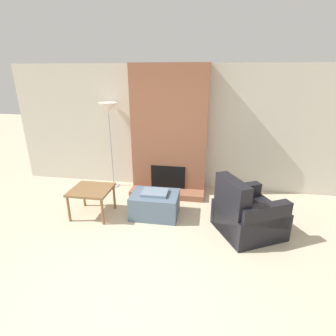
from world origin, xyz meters
TOP-DOWN VIEW (x-y plane):
  - ground_plane at (0.00, 0.00)m, footprint 24.00×24.00m
  - wall_back at (0.00, 3.19)m, footprint 6.97×0.06m
  - fireplace at (0.00, 2.94)m, footprint 1.53×0.74m
  - ottoman at (-0.08, 1.80)m, footprint 0.82×0.61m
  - armchair at (1.44, 1.51)m, footprint 1.20×1.19m
  - side_table at (-1.19, 1.65)m, footprint 0.69×0.64m
  - floor_lamp_left at (-1.28, 2.94)m, footprint 0.39×0.39m

SIDE VIEW (x-z plane):
  - ground_plane at x=0.00m, z-range 0.00..0.00m
  - ottoman at x=-0.08m, z-range -0.02..0.45m
  - armchair at x=1.44m, z-range -0.17..0.78m
  - side_table at x=-1.19m, z-range 0.19..0.70m
  - fireplace at x=0.00m, z-range -0.05..2.55m
  - wall_back at x=0.00m, z-range 0.00..2.60m
  - floor_lamp_left at x=-1.28m, z-range 0.72..2.57m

